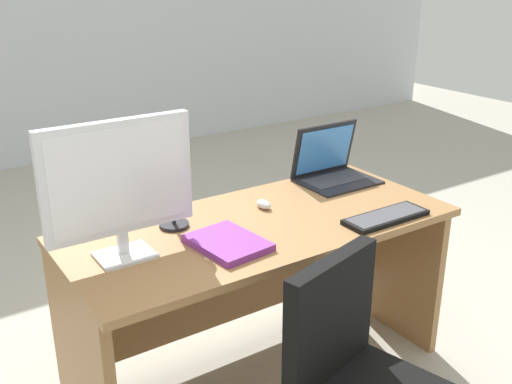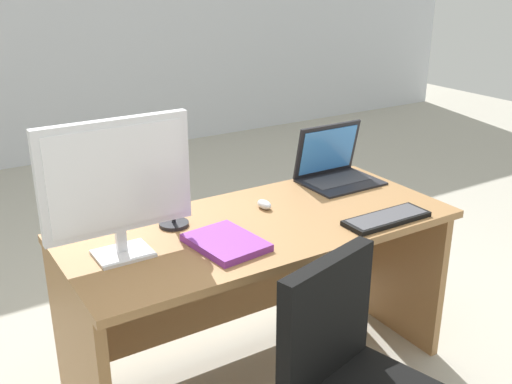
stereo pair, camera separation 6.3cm
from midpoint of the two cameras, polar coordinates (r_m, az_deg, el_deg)
ground at (r=4.00m, az=-10.78°, el=-5.44°), size 12.00×12.00×0.00m
back_wall at (r=5.77m, az=-20.46°, el=16.20°), size 10.00×0.10×2.80m
desk at (r=2.59m, az=0.52°, el=-7.22°), size 1.61×0.72×0.76m
monitor at (r=2.12m, az=-12.27°, el=1.07°), size 0.54×0.16×0.51m
laptop at (r=2.94m, az=7.93°, el=2.70°), size 0.36×0.29×0.27m
keyboard at (r=2.52m, az=13.02°, el=-2.47°), size 0.38×0.13×0.02m
mouse at (r=2.58m, az=1.49°, el=-1.19°), size 0.05×0.08×0.04m
desk_lamp at (r=2.31m, az=-7.15°, el=3.66°), size 0.12×0.14×0.42m
book at (r=2.25m, az=-2.08°, el=-4.83°), size 0.25×0.32×0.03m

